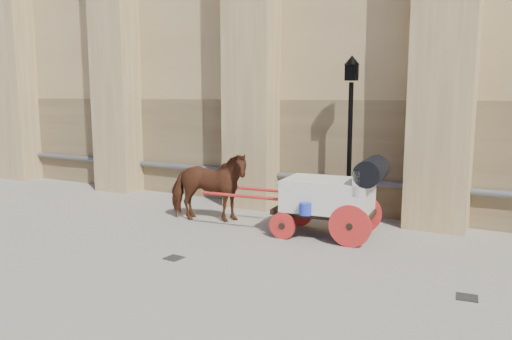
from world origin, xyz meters
The scene contains 6 objects.
ground centered at (0.00, 0.00, 0.00)m, with size 90.00×90.00×0.00m, color gray.
horse centered at (-1.09, 1.57, 0.87)m, with size 0.94×2.07×1.75m, color #582F1C.
carriage centered at (2.13, 1.74, 0.98)m, with size 4.22×1.58×1.81m.
street_lamp centered at (1.94, 3.31, 2.18)m, with size 0.38×0.38×4.07m.
drain_grate_near centered at (-0.06, -1.15, 0.01)m, with size 0.32×0.32×0.01m, color black.
drain_grate_far centered at (5.13, -0.47, 0.01)m, with size 0.32×0.32×0.01m, color black.
Camera 1 is at (5.79, -8.53, 3.13)m, focal length 35.00 mm.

